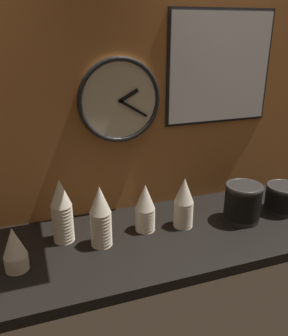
# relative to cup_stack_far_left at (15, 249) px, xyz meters

# --- Properties ---
(ground_plane) EXTENTS (1.60, 0.56, 0.04)m
(ground_plane) POSITION_rel_cup_stack_far_left_xyz_m (0.57, 0.05, -0.10)
(ground_plane) COLOR black
(wall_tiled_back) EXTENTS (1.60, 0.03, 1.05)m
(wall_tiled_back) POSITION_rel_cup_stack_far_left_xyz_m (0.57, 0.32, 0.45)
(wall_tiled_back) COLOR #A3602D
(wall_tiled_back) RESTS_ON ground_plane
(cup_stack_far_left) EXTENTS (0.08, 0.08, 0.16)m
(cup_stack_far_left) POSITION_rel_cup_stack_far_left_xyz_m (0.00, 0.00, 0.00)
(cup_stack_far_left) COLOR beige
(cup_stack_far_left) RESTS_ON ground_plane
(cup_stack_center) EXTENTS (0.08, 0.08, 0.20)m
(cup_stack_center) POSITION_rel_cup_stack_far_left_xyz_m (0.49, 0.10, 0.02)
(cup_stack_center) COLOR beige
(cup_stack_center) RESTS_ON ground_plane
(cup_stack_center_left) EXTENTS (0.08, 0.08, 0.24)m
(cup_stack_center_left) POSITION_rel_cup_stack_far_left_xyz_m (0.30, 0.05, 0.04)
(cup_stack_center_left) COLOR beige
(cup_stack_center_left) RESTS_ON ground_plane
(cup_stack_center_right) EXTENTS (0.08, 0.08, 0.21)m
(cup_stack_center_right) POSITION_rel_cup_stack_far_left_xyz_m (0.64, 0.07, 0.03)
(cup_stack_center_right) COLOR beige
(cup_stack_center_right) RESTS_ON ground_plane
(cup_stack_left) EXTENTS (0.08, 0.08, 0.25)m
(cup_stack_left) POSITION_rel_cup_stack_far_left_xyz_m (0.17, 0.13, 0.05)
(cup_stack_left) COLOR beige
(cup_stack_left) RESTS_ON ground_plane
(bowl_stack_right) EXTENTS (0.15, 0.15, 0.16)m
(bowl_stack_right) POSITION_rel_cup_stack_far_left_xyz_m (0.90, 0.03, 0.00)
(bowl_stack_right) COLOR black
(bowl_stack_right) RESTS_ON ground_plane
(bowl_stack_far_right) EXTENTS (0.15, 0.15, 0.12)m
(bowl_stack_far_right) POSITION_rel_cup_stack_far_left_xyz_m (1.11, 0.04, -0.01)
(bowl_stack_far_right) COLOR black
(bowl_stack_far_right) RESTS_ON ground_plane
(wall_clock) EXTENTS (0.34, 0.03, 0.34)m
(wall_clock) POSITION_rel_cup_stack_far_left_xyz_m (0.45, 0.28, 0.41)
(wall_clock) COLOR beige
(menu_board) EXTENTS (0.49, 0.01, 0.47)m
(menu_board) POSITION_rel_cup_stack_far_left_xyz_m (0.90, 0.29, 0.52)
(menu_board) COLOR black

